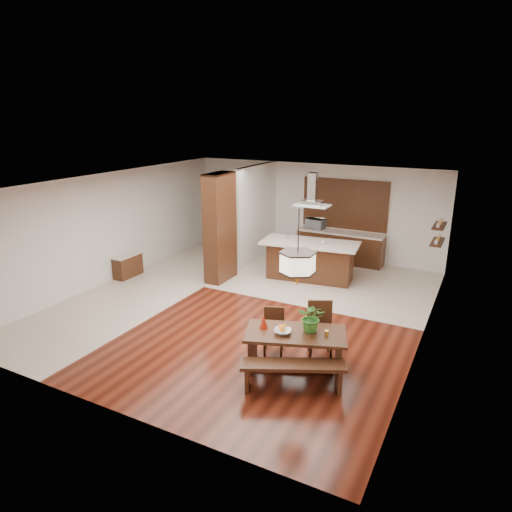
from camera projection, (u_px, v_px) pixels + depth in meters
The scene contains 25 objects.
room_shell at pixel (244, 220), 10.25m from camera, with size 9.00×9.04×2.92m.
tile_hallway at pixel (154, 285), 12.08m from camera, with size 2.50×9.00×0.01m, color beige.
tile_kitchen at pixel (329, 280), 12.44m from camera, with size 5.50×4.00×0.01m, color beige.
soffit_band at pixel (244, 183), 10.01m from camera, with size 8.00×9.00×0.02m, color #3E1E0F.
partition_pier at pixel (220, 228), 12.07m from camera, with size 0.45×1.00×2.90m, color black.
partition_stub at pixel (256, 213), 13.85m from camera, with size 0.18×2.40×2.90m, color silver.
hallway_console at pixel (128, 266), 12.62m from camera, with size 0.37×0.88×0.63m, color black.
hallway_doorway at pixel (237, 215), 15.47m from camera, with size 1.10×0.20×2.10m, color black.
rear_counter at pixel (340, 247), 13.84m from camera, with size 2.60×0.62×0.95m.
kitchen_window at pixel (345, 204), 13.68m from camera, with size 2.60×0.08×1.50m, color #A07030.
shelf_lower at pixel (437, 242), 10.95m from camera, with size 0.26×0.90×0.04m, color black.
shelf_upper at pixel (439, 226), 10.83m from camera, with size 0.26×0.90×0.04m, color black.
dining_table at pixel (295, 342), 7.96m from camera, with size 1.93×1.40×0.72m.
dining_bench at pixel (293, 376), 7.45m from camera, with size 1.72×0.38×0.48m, color black, non-canonical shape.
dining_chair_left at pixel (273, 332), 8.55m from camera, with size 0.38×0.38×0.87m, color black, non-canonical shape.
dining_chair_right at pixel (320, 331), 8.41m from camera, with size 0.46×0.46×1.04m, color black, non-canonical shape.
pendant_lantern at pixel (298, 248), 7.45m from camera, with size 0.64×0.64×1.31m, color beige, non-canonical shape.
foliage_plant at pixel (312, 317), 7.86m from camera, with size 0.47×0.41×0.53m, color #377C29.
fruit_bowl at pixel (283, 331), 7.85m from camera, with size 0.30×0.30×0.07m, color beige.
napkin_cone at pixel (264, 322), 8.02m from camera, with size 0.15×0.15×0.24m, color #A4200B.
gold_ornament at pixel (327, 333), 7.76m from camera, with size 0.07×0.07×0.10m, color gold.
kitchen_island at pixel (310, 260), 12.37m from camera, with size 2.69×1.42×1.06m.
range_hood at pixel (313, 189), 11.80m from camera, with size 0.90×0.55×0.87m, color silver, non-canonical shape.
island_cup at pixel (323, 242), 11.98m from camera, with size 0.11×0.11×0.09m, color white.
microwave at pixel (315, 224), 14.04m from camera, with size 0.56×0.38×0.31m, color silver.
Camera 1 is at (4.86, -8.78, 4.35)m, focal length 32.00 mm.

